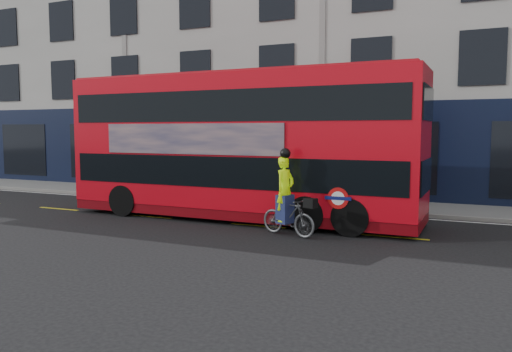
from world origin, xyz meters
The scene contains 8 objects.
ground centered at (0.00, 0.00, 0.00)m, with size 120.00×120.00×0.00m, color black.
pavement centered at (0.00, 6.50, 0.06)m, with size 60.00×3.00×0.12m, color slate.
kerb centered at (0.00, 5.00, 0.07)m, with size 60.00×0.12×0.13m, color gray.
building_terrace centered at (0.00, 12.94, 7.49)m, with size 50.00×10.07×15.00m.
road_edge_line centered at (0.00, 4.70, 0.00)m, with size 58.00×0.10×0.01m, color silver.
lane_dashes centered at (0.00, 1.50, 0.00)m, with size 58.00×0.12×0.01m, color gold, non-canonical shape.
bus centered at (-1.02, 2.37, 2.38)m, with size 11.59×2.83×4.65m.
cyclist centered at (1.28, 0.52, 0.81)m, with size 1.82×1.01×2.39m.
Camera 1 is at (5.95, -12.09, 2.86)m, focal length 35.00 mm.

